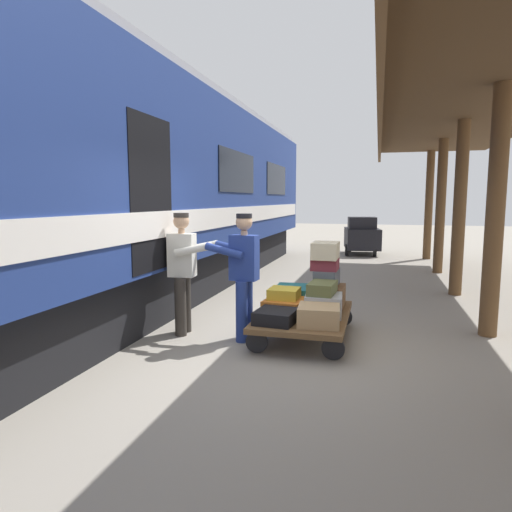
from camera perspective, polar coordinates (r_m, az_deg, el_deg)
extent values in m
plane|color=gray|center=(5.75, 3.76, -12.00)|extent=(60.00, 60.00, 0.00)
cylinder|color=brown|center=(15.24, 21.06, 6.01)|extent=(0.24, 0.24, 3.40)
cylinder|color=brown|center=(12.45, 22.35, 5.79)|extent=(0.24, 0.24, 3.40)
cylinder|color=brown|center=(9.66, 24.39, 5.44)|extent=(0.24, 0.24, 3.40)
cylinder|color=brown|center=(6.90, 28.06, 4.79)|extent=(0.24, 0.24, 3.40)
cube|color=brown|center=(5.49, 15.53, 21.30)|extent=(0.08, 20.49, 0.30)
cube|color=navy|center=(6.89, -24.41, 10.41)|extent=(3.00, 21.09, 2.90)
cube|color=black|center=(7.02, -23.61, -5.24)|extent=(2.55, 20.04, 0.90)
cube|color=#99999E|center=(7.16, -25.11, 22.86)|extent=(2.76, 20.67, 0.20)
cube|color=silver|center=(6.04, -12.87, 3.81)|extent=(0.03, 20.67, 0.36)
cube|color=black|center=(13.03, 2.65, 9.65)|extent=(0.02, 2.32, 0.84)
cube|color=black|center=(9.47, -2.31, 10.59)|extent=(0.02, 2.32, 0.84)
cube|color=black|center=(6.06, -13.48, 7.59)|extent=(0.12, 1.10, 2.00)
cube|color=brown|center=(6.22, 6.13, -7.55)|extent=(1.17, 1.87, 0.07)
cylinder|color=black|center=(5.50, 9.76, -11.47)|extent=(0.28, 0.05, 0.28)
cylinder|color=black|center=(5.65, 0.10, -10.83)|extent=(0.28, 0.05, 0.28)
cylinder|color=black|center=(6.93, 10.96, -7.57)|extent=(0.28, 0.05, 0.28)
cylinder|color=black|center=(7.06, 3.29, -7.18)|extent=(0.28, 0.05, 0.28)
cube|color=tan|center=(5.65, 7.97, -7.46)|extent=(0.55, 0.55, 0.24)
cube|color=#CC6B23|center=(6.23, 3.74, -6.26)|extent=(0.56, 0.66, 0.19)
cube|color=#9EA0A5|center=(6.14, 8.59, -6.08)|extent=(0.51, 0.60, 0.28)
cube|color=black|center=(5.74, 2.70, -7.54)|extent=(0.54, 0.64, 0.16)
cube|color=#1E666B|center=(6.72, 4.62, -4.96)|extent=(0.51, 0.61, 0.26)
cube|color=brown|center=(6.64, 9.11, -5.01)|extent=(0.47, 0.57, 0.30)
cube|color=brown|center=(6.11, 8.41, -4.03)|extent=(0.37, 0.56, 0.16)
cube|color=#4C515B|center=(6.61, 8.96, -2.71)|extent=(0.34, 0.55, 0.23)
cube|color=maroon|center=(6.55, 8.74, -1.04)|extent=(0.38, 0.40, 0.16)
cube|color=gold|center=(6.20, 3.59, -4.75)|extent=(0.41, 0.40, 0.14)
cube|color=beige|center=(6.53, 8.80, 0.70)|extent=(0.37, 0.50, 0.24)
cylinder|color=navy|center=(6.19, -1.16, -6.63)|extent=(0.16, 0.16, 0.82)
cylinder|color=navy|center=(6.00, -1.82, -7.06)|extent=(0.16, 0.16, 0.82)
cube|color=navy|center=(5.96, -1.51, -0.21)|extent=(0.37, 0.24, 0.60)
cylinder|color=tan|center=(5.93, -1.52, 2.96)|extent=(0.09, 0.09, 0.06)
sphere|color=tan|center=(5.92, -1.52, 4.31)|extent=(0.22, 0.22, 0.22)
cylinder|color=black|center=(5.92, -1.53, 5.11)|extent=(0.21, 0.21, 0.06)
cylinder|color=navy|center=(6.18, -2.91, 0.98)|extent=(0.53, 0.13, 0.21)
cylinder|color=navy|center=(5.88, -4.06, 0.66)|extent=(0.53, 0.13, 0.21)
cylinder|color=#332D28|center=(6.35, -9.55, -6.36)|extent=(0.16, 0.16, 0.82)
cylinder|color=#332D28|center=(6.54, -8.94, -5.96)|extent=(0.16, 0.16, 0.82)
cube|color=silver|center=(6.32, -9.37, 0.12)|extent=(0.38, 0.25, 0.60)
cylinder|color=tan|center=(6.29, -9.43, 3.10)|extent=(0.09, 0.09, 0.06)
sphere|color=tan|center=(6.28, -9.46, 4.38)|extent=(0.22, 0.22, 0.22)
cylinder|color=#332D28|center=(6.28, -9.48, 5.13)|extent=(0.21, 0.21, 0.06)
cylinder|color=silver|center=(6.09, -7.96, 0.82)|extent=(0.54, 0.14, 0.21)
cylinder|color=silver|center=(6.39, -7.05, 1.14)|extent=(0.54, 0.14, 0.21)
cube|color=black|center=(15.95, 13.28, 2.19)|extent=(1.33, 1.84, 0.70)
cube|color=black|center=(15.57, 13.29, 3.91)|extent=(0.99, 0.82, 0.50)
cylinder|color=black|center=(15.38, 14.84, 0.65)|extent=(0.12, 0.40, 0.40)
cylinder|color=black|center=(15.41, 11.49, 0.76)|extent=(0.12, 0.40, 0.40)
cylinder|color=black|center=(16.58, 14.87, 1.10)|extent=(0.12, 0.40, 0.40)
cylinder|color=black|center=(16.60, 11.77, 1.20)|extent=(0.12, 0.40, 0.40)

